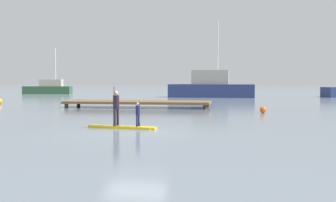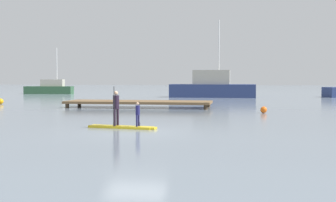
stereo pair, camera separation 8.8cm
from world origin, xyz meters
TOP-DOWN VIEW (x-y plane):
  - ground_plane at (0.00, 0.00)m, footprint 240.00×240.00m
  - paddleboard_near at (-0.92, 1.35)m, footprint 3.16×1.05m
  - paddler_adult at (-1.21, 1.39)m, footprint 0.31×0.49m
  - paddler_child_solo at (-0.19, 1.24)m, footprint 0.21×0.38m
  - fishing_boat_white_large at (0.87, 34.34)m, footprint 9.57×2.90m
  - motor_boat_small_navy at (-21.84, 41.98)m, footprint 6.63×2.32m
  - floating_dock at (-3.35, 15.37)m, footprint 10.79×3.17m
  - mooring_buoy_near at (5.61, 11.36)m, footprint 0.42×0.42m
  - mooring_buoy_mid at (-15.85, 17.97)m, footprint 0.47×0.47m

SIDE VIEW (x-z plane):
  - ground_plane at x=0.00m, z-range 0.00..0.00m
  - paddleboard_near at x=-0.92m, z-range 0.00..0.10m
  - mooring_buoy_near at x=5.61m, z-range 0.00..0.42m
  - mooring_buoy_mid at x=-15.85m, z-range 0.00..0.47m
  - floating_dock at x=-3.35m, z-range 0.15..0.65m
  - paddler_child_solo at x=-0.19m, z-range 0.15..1.23m
  - motor_boat_small_navy at x=-21.84m, z-range -2.37..3.90m
  - paddler_adult at x=-1.21m, z-range 0.11..1.86m
  - fishing_boat_white_large at x=0.87m, z-range -3.21..5.46m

